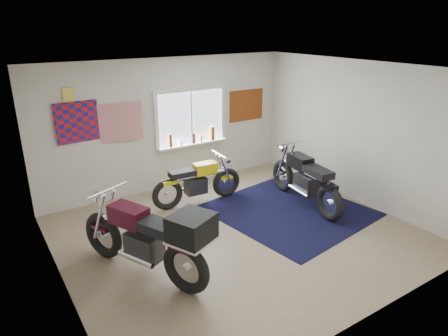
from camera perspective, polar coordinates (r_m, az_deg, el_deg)
ground at (r=6.79m, az=1.96°, el=-9.34°), size 5.50×5.50×0.00m
room_shell at (r=6.15m, az=2.14°, el=4.09°), size 5.50×5.50×5.50m
navy_rug at (r=7.64m, az=9.24°, el=-5.99°), size 2.83×2.91×0.01m
window_assembly at (r=8.51m, az=-4.74°, el=6.68°), size 1.66×0.17×1.26m
oil_bottles at (r=8.57m, az=-4.00°, el=4.45°), size 1.09×0.09×0.30m
flag_display at (r=7.55m, az=-21.40°, el=9.73°), size 1.60×0.10×1.17m
triumph_poster at (r=9.24m, az=3.21°, el=8.94°), size 0.90×0.03×0.70m
yellow_triumph at (r=7.74m, az=-3.83°, el=-2.13°), size 1.87×0.56×0.94m
black_chrome_bike at (r=7.78m, az=11.51°, el=-1.79°), size 0.66×2.16×1.11m
maroon_tourer at (r=5.52m, az=-10.44°, el=-9.91°), size 1.24×2.20×1.16m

